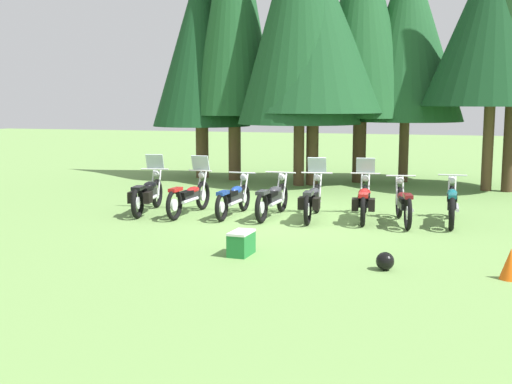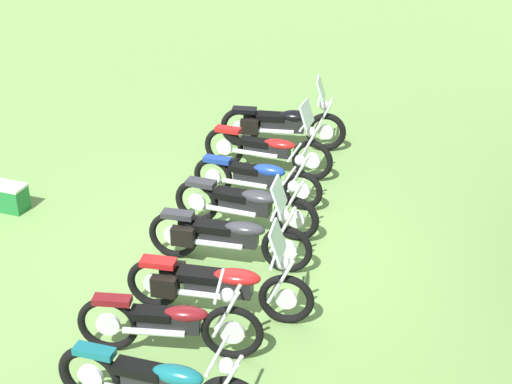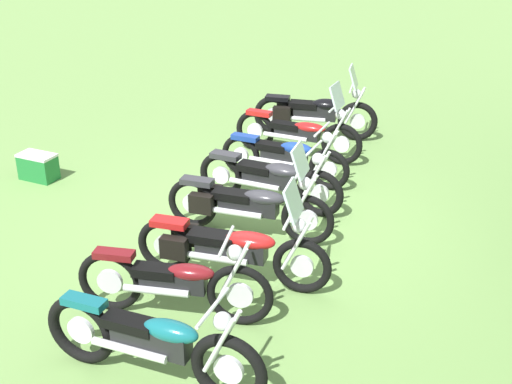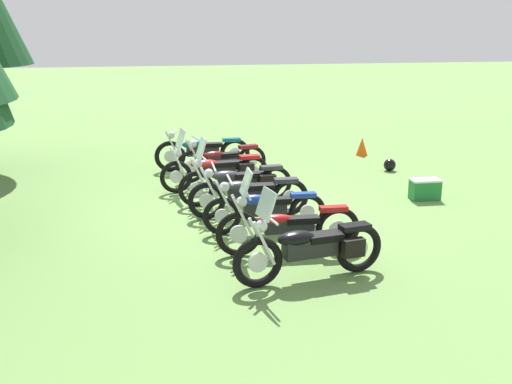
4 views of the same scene
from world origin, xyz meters
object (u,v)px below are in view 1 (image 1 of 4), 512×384
(motorcycle_6, at_px, (404,204))
(motorcycle_7, at_px, (452,203))
(motorcycle_0, at_px, (147,193))
(pine_tree_2, at_px, (300,11))
(picnic_cooler, at_px, (241,243))
(traffic_cone, at_px, (511,264))
(pine_tree_4, at_px, (362,18))
(pine_tree_5, at_px, (407,34))
(motorcycle_5, at_px, (364,200))
(motorcycle_4, at_px, (313,199))
(pine_tree_0, at_px, (201,44))
(dropped_helmet, at_px, (385,261))
(pine_tree_3, at_px, (314,30))
(motorcycle_1, at_px, (190,196))
(motorcycle_2, at_px, (234,198))
(pine_tree_6, at_px, (494,20))
(motorcycle_3, at_px, (273,198))

(motorcycle_6, relative_size, motorcycle_7, 0.93)
(motorcycle_0, height_order, pine_tree_2, pine_tree_2)
(picnic_cooler, relative_size, traffic_cone, 1.26)
(pine_tree_4, distance_m, pine_tree_5, 1.60)
(motorcycle_5, distance_m, pine_tree_4, 8.52)
(motorcycle_0, relative_size, picnic_cooler, 3.76)
(motorcycle_4, distance_m, pine_tree_0, 9.73)
(motorcycle_6, xyz_separation_m, dropped_helmet, (0.08, -4.14, -0.30))
(motorcycle_7, relative_size, traffic_cone, 4.86)
(pine_tree_2, xyz_separation_m, pine_tree_3, (0.38, 0.29, -0.56))
(motorcycle_1, relative_size, pine_tree_3, 0.31)
(motorcycle_5, xyz_separation_m, pine_tree_5, (0.21, 7.49, 4.42))
(motorcycle_5, height_order, traffic_cone, motorcycle_5)
(pine_tree_3, xyz_separation_m, pine_tree_4, (1.34, 1.11, 0.45))
(motorcycle_0, bearing_deg, pine_tree_3, -32.02)
(motorcycle_7, height_order, traffic_cone, motorcycle_7)
(motorcycle_2, bearing_deg, pine_tree_6, -41.06)
(pine_tree_2, relative_size, traffic_cone, 18.72)
(pine_tree_4, bearing_deg, motorcycle_2, -103.89)
(motorcycle_7, xyz_separation_m, pine_tree_3, (-4.44, 5.64, 4.45))
(motorcycle_0, xyz_separation_m, pine_tree_0, (-1.57, 7.23, 4.15))
(pine_tree_6, bearing_deg, pine_tree_2, -174.73)
(pine_tree_5, bearing_deg, picnic_cooler, -98.66)
(pine_tree_2, relative_size, pine_tree_6, 1.19)
(pine_tree_0, distance_m, dropped_helmet, 14.05)
(motorcycle_2, height_order, motorcycle_7, motorcycle_7)
(motorcycle_0, xyz_separation_m, pine_tree_6, (7.93, 6.69, 4.55))
(motorcycle_3, height_order, motorcycle_4, motorcycle_4)
(motorcycle_0, xyz_separation_m, motorcycle_7, (7.03, 0.81, -0.02))
(motorcycle_1, bearing_deg, motorcycle_6, -84.22)
(motorcycle_0, xyz_separation_m, traffic_cone, (7.97, -3.63, -0.24))
(pine_tree_0, height_order, picnic_cooler, pine_tree_0)
(motorcycle_0, distance_m, traffic_cone, 8.76)
(pine_tree_4, bearing_deg, pine_tree_2, -140.80)
(pine_tree_2, bearing_deg, picnic_cooler, -81.95)
(motorcycle_2, bearing_deg, picnic_cooler, -157.46)
(motorcycle_1, height_order, pine_tree_0, pine_tree_0)
(pine_tree_3, xyz_separation_m, traffic_cone, (5.37, -10.08, -4.67))
(motorcycle_5, height_order, pine_tree_4, pine_tree_4)
(motorcycle_2, bearing_deg, motorcycle_1, 99.07)
(motorcycle_5, bearing_deg, pine_tree_0, 38.75)
(motorcycle_6, bearing_deg, pine_tree_4, 4.04)
(motorcycle_3, bearing_deg, pine_tree_6, -36.24)
(motorcycle_7, height_order, pine_tree_5, pine_tree_5)
(motorcycle_1, bearing_deg, pine_tree_2, -9.25)
(motorcycle_0, height_order, pine_tree_0, pine_tree_0)
(motorcycle_0, height_order, pine_tree_4, pine_tree_4)
(motorcycle_0, distance_m, motorcycle_2, 2.14)
(motorcycle_2, height_order, pine_tree_2, pine_tree_2)
(pine_tree_2, relative_size, pine_tree_5, 1.16)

